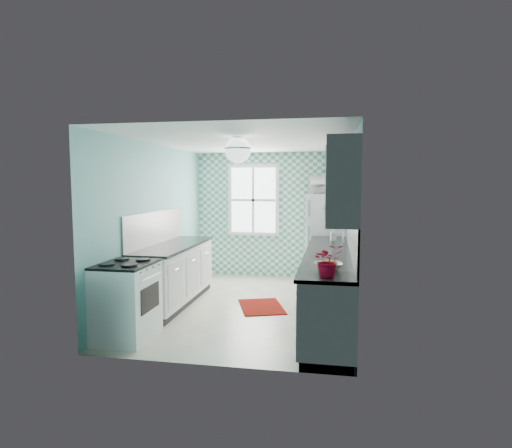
% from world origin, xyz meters
% --- Properties ---
extents(floor, '(3.00, 4.40, 0.02)m').
position_xyz_m(floor, '(0.00, 0.00, -0.01)').
color(floor, beige).
rests_on(floor, ground).
extents(ceiling, '(3.00, 4.40, 0.02)m').
position_xyz_m(ceiling, '(0.00, 0.00, 2.51)').
color(ceiling, white).
rests_on(ceiling, wall_back).
extents(wall_back, '(3.00, 0.02, 2.50)m').
position_xyz_m(wall_back, '(0.00, 2.21, 1.25)').
color(wall_back, '#67ACAA').
rests_on(wall_back, floor).
extents(wall_front, '(3.00, 0.02, 2.50)m').
position_xyz_m(wall_front, '(0.00, -2.21, 1.25)').
color(wall_front, '#67ACAA').
rests_on(wall_front, floor).
extents(wall_left, '(0.02, 4.40, 2.50)m').
position_xyz_m(wall_left, '(-1.51, 0.00, 1.25)').
color(wall_left, '#67ACAA').
rests_on(wall_left, floor).
extents(wall_right, '(0.02, 4.40, 2.50)m').
position_xyz_m(wall_right, '(1.51, 0.00, 1.25)').
color(wall_right, '#67ACAA').
rests_on(wall_right, floor).
extents(accent_wall, '(3.00, 0.01, 2.50)m').
position_xyz_m(accent_wall, '(0.00, 2.19, 1.25)').
color(accent_wall, teal).
rests_on(accent_wall, wall_back).
extents(window, '(1.04, 0.05, 1.44)m').
position_xyz_m(window, '(-0.35, 2.16, 1.55)').
color(window, white).
rests_on(window, wall_back).
extents(backsplash_right, '(0.02, 3.60, 0.51)m').
position_xyz_m(backsplash_right, '(1.49, -0.40, 1.20)').
color(backsplash_right, white).
rests_on(backsplash_right, wall_right).
extents(backsplash_left, '(0.02, 2.15, 0.51)m').
position_xyz_m(backsplash_left, '(-1.49, -0.07, 1.20)').
color(backsplash_left, white).
rests_on(backsplash_left, wall_left).
extents(upper_cabinets_right, '(0.33, 3.20, 0.90)m').
position_xyz_m(upper_cabinets_right, '(1.33, -0.60, 1.90)').
color(upper_cabinets_right, white).
rests_on(upper_cabinets_right, wall_right).
extents(upper_cabinet_fridge, '(0.40, 0.74, 0.40)m').
position_xyz_m(upper_cabinet_fridge, '(1.30, 1.83, 2.25)').
color(upper_cabinet_fridge, white).
rests_on(upper_cabinet_fridge, wall_right).
extents(ceiling_light, '(0.34, 0.34, 0.35)m').
position_xyz_m(ceiling_light, '(0.00, -0.80, 2.32)').
color(ceiling_light, silver).
rests_on(ceiling_light, ceiling).
extents(base_cabinets_right, '(0.60, 3.60, 0.90)m').
position_xyz_m(base_cabinets_right, '(1.20, -0.40, 0.45)').
color(base_cabinets_right, white).
rests_on(base_cabinets_right, floor).
extents(countertop_right, '(0.63, 3.60, 0.04)m').
position_xyz_m(countertop_right, '(1.19, -0.40, 0.92)').
color(countertop_right, black).
rests_on(countertop_right, base_cabinets_right).
extents(base_cabinets_left, '(0.60, 2.15, 0.90)m').
position_xyz_m(base_cabinets_left, '(-1.20, -0.07, 0.45)').
color(base_cabinets_left, white).
rests_on(base_cabinets_left, floor).
extents(countertop_left, '(0.63, 2.15, 0.04)m').
position_xyz_m(countertop_left, '(-1.19, -0.07, 0.92)').
color(countertop_left, black).
rests_on(countertop_left, base_cabinets_left).
extents(fridge, '(0.74, 0.73, 1.69)m').
position_xyz_m(fridge, '(1.11, 1.78, 0.85)').
color(fridge, white).
rests_on(fridge, floor).
extents(stove, '(0.61, 0.76, 0.92)m').
position_xyz_m(stove, '(-1.20, -1.63, 0.48)').
color(stove, silver).
rests_on(stove, floor).
extents(sink, '(0.56, 0.47, 0.53)m').
position_xyz_m(sink, '(1.20, 0.54, 0.93)').
color(sink, silver).
rests_on(sink, countertop_right).
extents(rug, '(0.87, 1.04, 0.01)m').
position_xyz_m(rug, '(0.18, -0.03, 0.01)').
color(rug, maroon).
rests_on(rug, floor).
extents(dish_towel, '(0.06, 0.25, 0.37)m').
position_xyz_m(dish_towel, '(0.89, 0.39, 0.48)').
color(dish_towel, teal).
rests_on(dish_towel, base_cabinets_right).
extents(fruit_bowl, '(0.36, 0.36, 0.08)m').
position_xyz_m(fruit_bowl, '(1.20, -1.60, 0.98)').
color(fruit_bowl, white).
rests_on(fruit_bowl, countertop_right).
extents(potted_plant, '(0.37, 0.35, 0.34)m').
position_xyz_m(potted_plant, '(1.20, -1.99, 1.11)').
color(potted_plant, '#BE0F07').
rests_on(potted_plant, countertop_right).
extents(soap_bottle, '(0.11, 0.11, 0.20)m').
position_xyz_m(soap_bottle, '(1.25, 0.83, 1.04)').
color(soap_bottle, '#A8B5C2').
rests_on(soap_bottle, countertop_right).
extents(microwave, '(0.64, 0.46, 0.34)m').
position_xyz_m(microwave, '(1.11, 1.78, 1.86)').
color(microwave, white).
rests_on(microwave, fridge).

